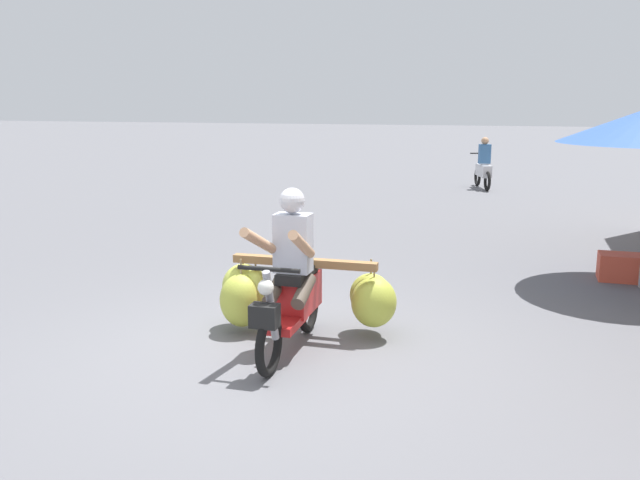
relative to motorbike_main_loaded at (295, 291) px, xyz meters
name	(u,v)px	position (x,y,z in m)	size (l,w,h in m)	color
ground_plane	(273,352)	(-0.08, -0.43, -0.50)	(120.00, 120.00, 0.00)	slate
motorbike_main_loaded	(295,291)	(0.00, 0.00, 0.00)	(1.92, 1.82, 1.58)	black
motorbike_distant_ahead_left	(483,168)	(1.16, 12.66, 0.07)	(0.66, 1.57, 1.40)	black
produce_crate	(620,267)	(3.47, 3.38, -0.32)	(0.56, 0.40, 0.36)	#CC4C38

